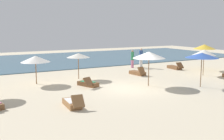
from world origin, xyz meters
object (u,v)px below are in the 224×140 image
Objects in this scene: umbrella_6 at (78,55)px; lounger_5 at (138,73)px; person_1 at (141,58)px; umbrella_0 at (202,55)px; person_0 at (132,59)px; umbrella_1 at (149,55)px; umbrella_2 at (204,53)px; lounger_1 at (88,84)px; lounger_6 at (175,67)px; lounger_2 at (72,103)px; umbrella_4 at (35,59)px; umbrella_3 at (204,47)px.

umbrella_6 reaches higher than lounger_5.
lounger_5 is 0.90× the size of person_1.
person_0 is (0.76, 9.30, -1.21)m from umbrella_0.
umbrella_1 is 5.56m from umbrella_6.
umbrella_1 is 1.09× the size of umbrella_2.
umbrella_2 reaches higher than person_0.
lounger_1 is 10.57m from lounger_6.
lounger_2 is (-12.42, -3.10, -1.69)m from umbrella_2.
lounger_1 reaches higher than lounger_6.
umbrella_0 is 1.30× the size of lounger_6.
lounger_5 is 0.99× the size of person_0.
umbrella_0 is 3.39m from umbrella_1.
umbrella_1 is 7.70m from umbrella_4.
lounger_6 is (3.79, 6.66, -1.92)m from umbrella_0.
lounger_2 reaches higher than lounger_6.
person_1 is at bearing -22.74° from person_0.
umbrella_1 is 4.63m from lounger_5.
umbrella_4 reaches higher than person_0.
lounger_1 is at bearing 175.38° from umbrella_2.
lounger_5 is 4.20m from person_1.
umbrella_2 is at bearing -71.99° from person_1.
lounger_6 is 3.32m from person_1.
umbrella_3 is 7.06m from lounger_5.
umbrella_2 is 1.22× the size of person_0.
person_1 reaches higher than lounger_5.
umbrella_4 is at bearing 92.46° from lounger_2.
umbrella_2 is at bearing -94.68° from lounger_6.
umbrella_3 is at bearing -41.19° from person_0.
umbrella_6 is 1.04× the size of person_1.
person_1 is at bearing 134.29° from lounger_6.
lounger_5 is at bearing 100.23° from umbrella_0.
person_1 is (10.47, 9.10, 0.78)m from lounger_2.
umbrella_2 is (3.49, 2.97, -0.22)m from umbrella_0.
umbrella_2 is at bearing 40.41° from umbrella_0.
lounger_1 is 1.04× the size of lounger_2.
lounger_5 is (-1.04, 5.74, -1.91)m from umbrella_0.
umbrella_6 is at bearing -178.91° from lounger_6.
lounger_5 is at bearing -8.52° from umbrella_6.
umbrella_6 is 7.34m from person_0.
umbrella_4 reaches higher than lounger_2.
umbrella_0 is 1.20× the size of person_1.
person_0 is at bearing 22.81° from umbrella_6.
umbrella_3 is at bearing -7.37° from umbrella_6.
umbrella_2 is 6.38m from person_1.
umbrella_0 is 1.07× the size of umbrella_2.
umbrella_1 is 1.16× the size of umbrella_4.
person_1 reaches higher than lounger_2.
lounger_1 is at bearing -98.83° from umbrella_6.
umbrella_1 is 1.33× the size of person_0.
umbrella_1 reaches higher than lounger_2.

